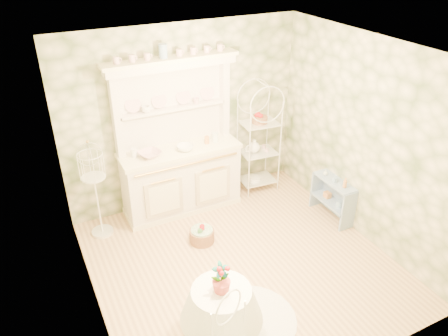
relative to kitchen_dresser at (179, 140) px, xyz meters
name	(u,v)px	position (x,y,z in m)	size (l,w,h in m)	color
floor	(241,263)	(0.20, -1.52, -1.15)	(3.60, 3.60, 0.00)	#DAB27F
ceiling	(247,53)	(0.20, -1.52, 1.56)	(3.60, 3.60, 0.00)	white
wall_left	(82,213)	(-1.60, -1.52, 0.21)	(3.60, 3.60, 0.00)	beige
wall_right	(365,141)	(2.00, -1.52, 0.21)	(3.60, 3.60, 0.00)	beige
wall_back	(184,117)	(0.20, 0.28, 0.21)	(3.60, 3.60, 0.00)	beige
wall_front	(350,270)	(0.20, -3.32, 0.21)	(3.60, 3.60, 0.00)	beige
kitchen_dresser	(179,140)	(0.00, 0.00, 0.00)	(1.87, 0.61, 2.29)	white
bakers_rack	(259,138)	(1.32, -0.01, -0.24)	(0.56, 0.40, 1.81)	white
side_shelf	(332,200)	(1.88, -1.21, -0.86)	(0.25, 0.67, 0.57)	#859FC1
round_table	(221,321)	(-0.56, -2.49, -0.85)	(0.55, 0.55, 0.60)	white
birdcage_stand	(96,192)	(-1.26, -0.09, -0.46)	(0.32, 0.32, 1.37)	white
floor_basket	(202,235)	(-0.07, -0.89, -1.04)	(0.32, 0.32, 0.21)	#936342
lace_rug	(250,320)	(-0.16, -2.38, -1.14)	(1.04, 1.04, 0.01)	white
bowl_floral	(150,156)	(-0.46, -0.04, -0.13)	(0.30, 0.30, 0.07)	white
bowl_white	(185,150)	(0.06, -0.08, -0.13)	(0.24, 0.24, 0.08)	white
cup_left	(146,110)	(-0.40, 0.15, 0.47)	(0.12, 0.12, 0.09)	white
cup_right	(196,102)	(0.34, 0.15, 0.47)	(0.09, 0.09, 0.09)	white
potted_geranium	(221,279)	(-0.56, -2.48, -0.30)	(0.17, 0.12, 0.33)	#3F7238
bottle_amber	(345,183)	(1.88, -1.41, -0.46)	(0.06, 0.06, 0.15)	#CD823D
bottle_blue	(335,180)	(1.85, -1.23, -0.49)	(0.05, 0.05, 0.11)	#80A3C2
bottle_glass	(325,173)	(1.85, -1.01, -0.50)	(0.07, 0.07, 0.09)	silver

